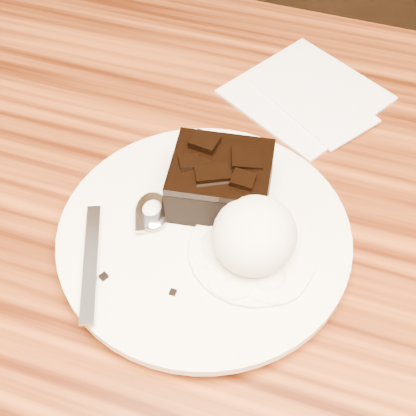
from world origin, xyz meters
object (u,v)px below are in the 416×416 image
(brownie, at_px, (221,184))
(ice_cream_scoop, at_px, (254,235))
(plate, at_px, (204,239))
(spoon, at_px, (152,212))
(napkin, at_px, (306,94))

(brownie, height_order, ice_cream_scoop, ice_cream_scoop)
(brownie, xyz_separation_m, ice_cream_scoop, (0.04, -0.05, 0.00))
(ice_cream_scoop, bearing_deg, plate, 171.24)
(ice_cream_scoop, xyz_separation_m, spoon, (-0.09, 0.01, -0.02))
(ice_cream_scoop, relative_size, spoon, 0.43)
(plate, bearing_deg, spoon, 177.16)
(spoon, bearing_deg, ice_cream_scoop, -28.04)
(brownie, relative_size, spoon, 0.49)
(brownie, distance_m, napkin, 0.18)
(plate, relative_size, brownie, 2.99)
(ice_cream_scoop, bearing_deg, brownie, 132.68)
(ice_cream_scoop, height_order, spoon, ice_cream_scoop)
(plate, xyz_separation_m, ice_cream_scoop, (0.04, -0.01, 0.03))
(ice_cream_scoop, relative_size, napkin, 0.52)
(napkin, bearing_deg, plate, -100.43)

